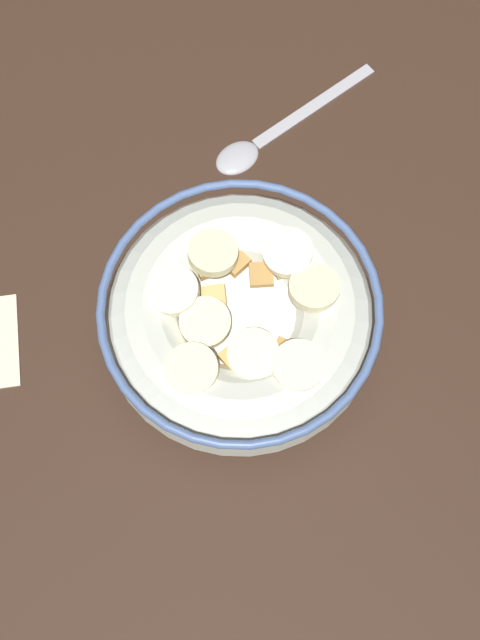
% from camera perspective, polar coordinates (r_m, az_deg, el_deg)
% --- Properties ---
extents(ground_plane, '(1.33, 1.33, 0.02)m').
position_cam_1_polar(ground_plane, '(0.54, 0.00, -1.43)').
color(ground_plane, '#332116').
extents(cereal_bowl, '(0.19, 0.19, 0.07)m').
position_cam_1_polar(cereal_bowl, '(0.50, 0.00, 0.13)').
color(cereal_bowl, beige).
rests_on(cereal_bowl, ground_plane).
extents(spoon, '(0.16, 0.05, 0.01)m').
position_cam_1_polar(spoon, '(0.60, 1.98, 14.35)').
color(spoon, '#A5A5AD').
rests_on(spoon, ground_plane).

